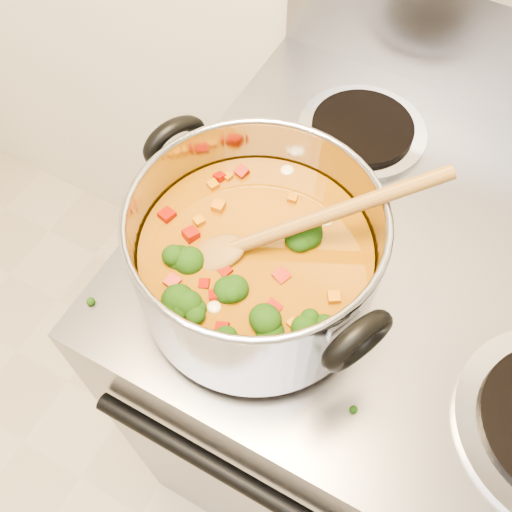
# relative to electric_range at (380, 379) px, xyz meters

# --- Properties ---
(electric_range) EXTENTS (0.75, 0.68, 1.08)m
(electric_range) POSITION_rel_electric_range_xyz_m (0.00, 0.00, 0.00)
(electric_range) COLOR gray
(electric_range) RESTS_ON ground
(stockpot) EXTENTS (0.33, 0.27, 0.16)m
(stockpot) POSITION_rel_electric_range_xyz_m (-0.18, -0.16, 0.54)
(stockpot) COLOR #9C9CA4
(stockpot) RESTS_ON electric_range
(wooden_spoon) EXTENTS (0.24, 0.20, 0.11)m
(wooden_spoon) POSITION_rel_electric_range_xyz_m (-0.17, -0.15, 0.58)
(wooden_spoon) COLOR brown
(wooden_spoon) RESTS_ON stockpot
(cooktop_crumbs) EXTENTS (0.36, 0.24, 0.01)m
(cooktop_crumbs) POSITION_rel_electric_range_xyz_m (-0.12, -0.16, 0.46)
(cooktop_crumbs) COLOR black
(cooktop_crumbs) RESTS_ON electric_range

